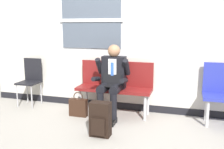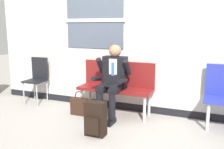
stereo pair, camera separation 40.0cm
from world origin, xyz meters
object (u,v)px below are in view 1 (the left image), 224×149
Objects in this scene: handbag at (78,107)px; person_seated at (112,79)px; bench_with_person at (115,84)px; folding_chair at (31,77)px; backpack at (100,120)px.

person_seated is at bearing 15.21° from handbag.
bench_with_person is 1.71m from folding_chair.
person_seated is 0.90m from backpack.
handbag is 0.47× the size of folding_chair.
bench_with_person is 0.76m from handbag.
person_seated is 2.86× the size of handbag.
bench_with_person is at bearing 94.22° from backpack.
folding_chair reaches higher than handbag.
backpack is at bearing -29.22° from folding_chair.
handbag is at bearing -147.63° from bench_with_person.
person_seated is 0.76m from handbag.
backpack is 0.54× the size of folding_chair.
handbag is at bearing -164.79° from person_seated.
bench_with_person is 0.23m from person_seated.
handbag is (-0.55, -0.35, -0.38)m from bench_with_person.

